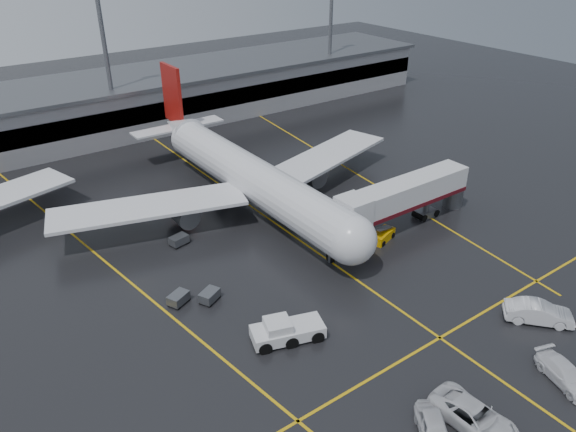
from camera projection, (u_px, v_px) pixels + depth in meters
ground at (292, 235)px, 63.53m from camera, size 220.00×220.00×0.00m
apron_line_centre at (292, 235)px, 63.53m from camera, size 0.25×90.00×0.02m
apron_line_stop at (440, 338)px, 47.81m from camera, size 60.00×0.25×0.02m
apron_line_left at (93, 251)px, 60.39m from camera, size 9.99×69.35×0.02m
apron_line_right at (351, 170)px, 79.92m from camera, size 7.57×69.64×0.02m
terminal at (131, 101)px, 95.71m from camera, size 122.00×19.00×8.60m
light_mast_mid at (105, 51)px, 84.08m from camera, size 3.00×1.20×25.45m
light_mast_right at (331, 23)px, 107.20m from camera, size 3.00×1.20×25.45m
main_airliner at (246, 174)px, 68.46m from camera, size 48.80×45.60×14.10m
jet_bridge at (405, 197)px, 63.48m from camera, size 19.90×3.40×6.05m
pushback_tractor at (286, 331)px, 47.26m from camera, size 6.77×4.38×2.25m
belt_loader at (383, 236)px, 62.28m from camera, size 3.75×2.49×2.20m
service_van_a at (475, 417)px, 39.03m from camera, size 3.51×6.83×1.84m
service_van_b at (565, 374)px, 42.95m from camera, size 3.68×5.74×1.55m
service_van_c at (539, 313)px, 49.36m from camera, size 5.53×5.82×1.96m
service_van_d at (434, 430)px, 38.12m from camera, size 4.52×5.26×1.71m
baggage_cart_a at (209, 295)px, 52.20m from camera, size 2.37×2.07×1.12m
baggage_cart_b at (178, 298)px, 51.84m from camera, size 2.36×2.02×1.12m
baggage_cart_c at (179, 240)px, 61.31m from camera, size 2.24×1.71×1.12m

